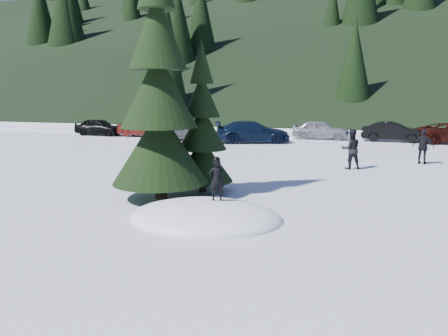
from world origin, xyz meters
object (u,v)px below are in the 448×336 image
(spruce_tall, at_px, (159,100))
(car_3, at_px, (252,132))
(adult_1, at_px, (423,147))
(spruce_short, at_px, (202,134))
(adult_0, at_px, (351,149))
(car_4, at_px, (321,130))
(car_1, at_px, (144,128))
(car_5, at_px, (393,132))
(car_2, at_px, (183,130))
(car_0, at_px, (99,127))
(child_skier, at_px, (217,180))

(spruce_tall, distance_m, car_3, 17.03)
(adult_1, bearing_deg, spruce_short, 64.56)
(spruce_short, xyz_separation_m, adult_0, (5.10, 6.41, -1.17))
(spruce_tall, xyz_separation_m, adult_0, (6.10, 7.81, -2.39))
(car_3, bearing_deg, car_4, -69.24)
(car_1, bearing_deg, adult_1, -110.01)
(adult_0, bearing_deg, car_5, -120.51)
(spruce_short, distance_m, car_5, 20.57)
(car_1, distance_m, car_2, 3.99)
(car_3, bearing_deg, car_0, 64.44)
(car_2, height_order, car_5, car_5)
(spruce_short, distance_m, adult_0, 8.27)
(child_skier, xyz_separation_m, car_0, (-16.34, 19.77, -0.39))
(car_3, bearing_deg, car_2, 66.44)
(child_skier, distance_m, car_3, 18.55)
(adult_1, distance_m, car_1, 21.03)
(adult_0, height_order, car_1, adult_0)
(spruce_tall, xyz_separation_m, car_5, (8.94, 20.33, -2.61))
(car_1, bearing_deg, spruce_tall, -149.13)
(child_skier, height_order, adult_0, adult_0)
(car_1, bearing_deg, car_5, -81.38)
(adult_0, bearing_deg, car_1, -51.19)
(spruce_short, xyz_separation_m, child_skier, (1.44, -2.86, -1.02))
(car_2, distance_m, car_3, 5.40)
(car_1, distance_m, car_4, 13.84)
(child_skier, relative_size, car_2, 0.24)
(child_skier, distance_m, car_5, 22.75)
(car_1, xyz_separation_m, car_2, (3.83, -1.12, 0.02))
(car_3, bearing_deg, car_5, -89.05)
(adult_0, height_order, car_2, adult_0)
(spruce_tall, distance_m, adult_0, 10.19)
(car_0, xyz_separation_m, car_3, (13.26, -1.49, 0.07))
(car_2, bearing_deg, child_skier, -166.48)
(car_1, bearing_deg, spruce_short, -144.73)
(adult_1, xyz_separation_m, car_3, (-10.19, 6.56, -0.11))
(car_3, bearing_deg, car_1, 61.39)
(adult_1, xyz_separation_m, car_0, (-23.45, 8.04, -0.18))
(car_3, distance_m, car_4, 5.80)
(adult_1, height_order, car_2, adult_1)
(child_skier, relative_size, car_0, 0.30)
(spruce_short, bearing_deg, car_0, 131.40)
(car_5, bearing_deg, car_3, 115.06)
(adult_1, xyz_separation_m, car_4, (-5.74, 10.28, -0.15))
(spruce_tall, height_order, adult_0, spruce_tall)
(spruce_tall, distance_m, child_skier, 3.62)
(car_0, height_order, car_4, car_4)
(spruce_short, bearing_deg, car_3, 96.09)
(child_skier, bearing_deg, spruce_tall, -56.01)
(spruce_tall, relative_size, spruce_short, 1.60)
(car_2, height_order, car_3, car_3)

